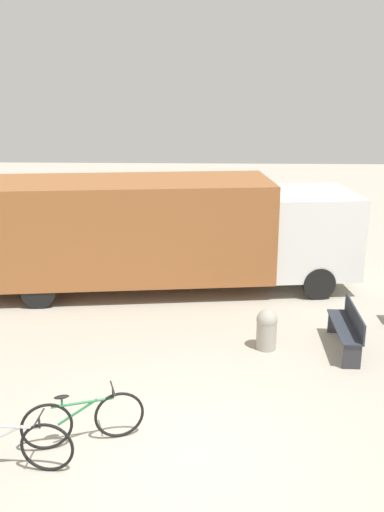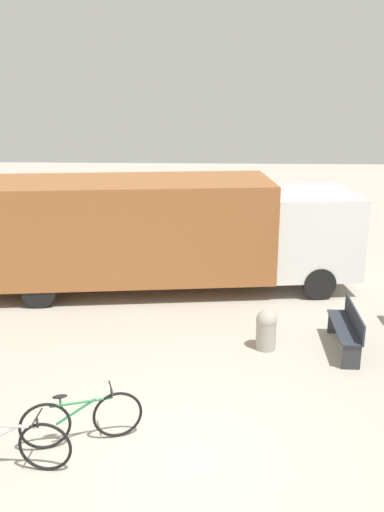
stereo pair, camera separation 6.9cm
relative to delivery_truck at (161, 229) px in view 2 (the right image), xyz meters
The scene contains 6 objects.
ground_plane 7.16m from the delivery_truck, 82.64° to the right, with size 60.00×60.00×0.00m, color #A8A091.
delivery_truck is the anchor object (origin of this frame).
park_bench 5.42m from the delivery_truck, 40.91° to the right, with size 0.44×1.72×0.90m.
bicycle_near 7.60m from the delivery_truck, 101.41° to the right, with size 1.82×0.44×0.85m.
bicycle_middle 6.85m from the delivery_truck, 95.01° to the right, with size 1.74×0.67×0.85m.
bollard_near_bench 4.38m from the delivery_truck, 55.34° to the right, with size 0.42×0.42×0.84m.
Camera 2 is at (0.44, -7.06, 5.20)m, focal length 40.00 mm.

